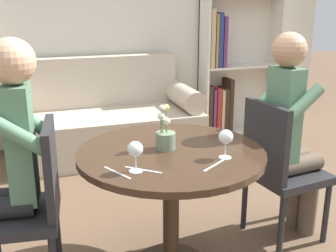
% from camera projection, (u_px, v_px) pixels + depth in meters
% --- Properties ---
extents(back_wall, '(5.20, 0.05, 2.70)m').
position_uv_depth(back_wall, '(93.00, 11.00, 4.17)').
color(back_wall, beige).
rests_on(back_wall, ground_plane).
extents(round_table, '(0.99, 0.99, 0.71)m').
position_uv_depth(round_table, '(171.00, 174.00, 2.24)').
color(round_table, '#382619').
rests_on(round_table, ground_plane).
extents(couch, '(1.78, 0.80, 0.92)m').
position_uv_depth(couch, '(106.00, 123.00, 4.09)').
color(couch, '#B7A893').
rests_on(couch, ground_plane).
extents(bookshelf_right, '(0.88, 0.28, 1.50)m').
position_uv_depth(bookshelf_right, '(228.00, 72.00, 4.66)').
color(bookshelf_right, silver).
rests_on(bookshelf_right, ground_plane).
extents(chair_left, '(0.47, 0.47, 0.90)m').
position_uv_depth(chair_left, '(30.00, 202.00, 2.11)').
color(chair_left, '#232326').
rests_on(chair_left, ground_plane).
extents(chair_right, '(0.47, 0.47, 0.90)m').
position_uv_depth(chair_right, '(279.00, 166.00, 2.57)').
color(chair_right, '#232326').
rests_on(chair_right, ground_plane).
extents(person_left, '(0.44, 0.37, 1.31)m').
position_uv_depth(person_left, '(8.00, 163.00, 2.04)').
color(person_left, black).
rests_on(person_left, ground_plane).
extents(person_right, '(0.45, 0.38, 1.30)m').
position_uv_depth(person_right, '(292.00, 134.00, 2.55)').
color(person_right, brown).
rests_on(person_right, ground_plane).
extents(wine_glass_left, '(0.07, 0.07, 0.15)m').
position_uv_depth(wine_glass_left, '(135.00, 150.00, 1.91)').
color(wine_glass_left, white).
rests_on(wine_glass_left, round_table).
extents(wine_glass_right, '(0.07, 0.07, 0.15)m').
position_uv_depth(wine_glass_right, '(226.00, 138.00, 2.07)').
color(wine_glass_right, white).
rests_on(wine_glass_right, round_table).
extents(flower_vase, '(0.10, 0.10, 0.24)m').
position_uv_depth(flower_vase, '(165.00, 136.00, 2.21)').
color(flower_vase, gray).
rests_on(flower_vase, round_table).
extents(knife_left_setting, '(0.09, 0.18, 0.00)m').
position_uv_depth(knife_left_setting, '(117.00, 173.00, 1.92)').
color(knife_left_setting, silver).
rests_on(knife_left_setting, round_table).
extents(fork_left_setting, '(0.16, 0.12, 0.00)m').
position_uv_depth(fork_left_setting, '(215.00, 165.00, 2.01)').
color(fork_left_setting, silver).
rests_on(fork_left_setting, round_table).
extents(knife_right_setting, '(0.15, 0.13, 0.00)m').
position_uv_depth(knife_right_setting, '(143.00, 170.00, 1.95)').
color(knife_right_setting, silver).
rests_on(knife_right_setting, round_table).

